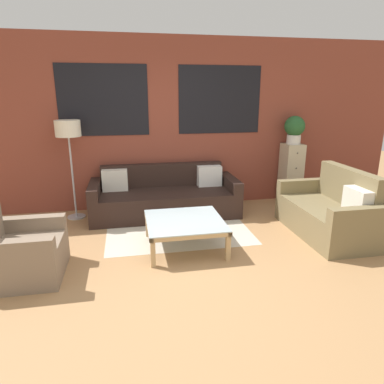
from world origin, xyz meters
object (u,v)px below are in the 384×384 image
couch_dark (165,198)px  coffee_table (185,224)px  settee_vintage (330,213)px  drawer_cabinet (291,173)px  armchair_corner (20,253)px  floor_lamp (68,134)px  potted_plant (294,128)px

couch_dark → coffee_table: (0.10, -1.31, 0.05)m
coffee_table → settee_vintage: bearing=1.3°
drawer_cabinet → armchair_corner: bearing=-154.7°
coffee_table → drawer_cabinet: bearing=35.0°
drawer_cabinet → floor_lamp: bearing=-178.2°
floor_lamp → drawer_cabinet: 3.80m
floor_lamp → armchair_corner: bearing=-100.7°
potted_plant → coffee_table: bearing=-145.0°
floor_lamp → potted_plant: size_ratio=3.17×
armchair_corner → potted_plant: (4.05, 1.91, 1.05)m
armchair_corner → floor_lamp: bearing=79.3°
settee_vintage → potted_plant: size_ratio=3.14×
couch_dark → coffee_table: couch_dark is taller
couch_dark → potted_plant: 2.54m
coffee_table → potted_plant: bearing=35.0°
couch_dark → settee_vintage: settee_vintage is taller
couch_dark → drawer_cabinet: 2.32m
settee_vintage → potted_plant: (0.14, 1.49, 1.01)m
settee_vintage → armchair_corner: bearing=-173.8°
armchair_corner → drawer_cabinet: drawer_cabinet is taller
armchair_corner → potted_plant: bearing=25.3°
drawer_cabinet → potted_plant: 0.80m
settee_vintage → potted_plant: 1.81m
couch_dark → settee_vintage: size_ratio=1.54×
floor_lamp → coffee_table: bearing=-43.1°
armchair_corner → drawer_cabinet: (4.05, 1.91, 0.25)m
couch_dark → coffee_table: 1.31m
settee_vintage → drawer_cabinet: size_ratio=1.44×
couch_dark → floor_lamp: size_ratio=1.53×
settee_vintage → floor_lamp: (-3.57, 1.37, 1.02)m
coffee_table → floor_lamp: floor_lamp is taller
coffee_table → drawer_cabinet: (2.19, 1.54, 0.20)m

